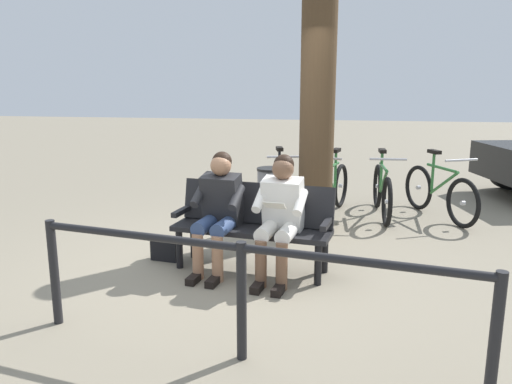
{
  "coord_description": "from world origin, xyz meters",
  "views": [
    {
      "loc": [
        -1.11,
        4.82,
        1.9
      ],
      "look_at": [
        -0.27,
        -0.32,
        0.75
      ],
      "focal_mm": 35.79,
      "sensor_mm": 36.0,
      "label": 1
    }
  ],
  "objects_px": {
    "bicycle_red": "(439,193)",
    "person_reading": "(280,211)",
    "person_companion": "(218,206)",
    "litter_bin": "(270,199)",
    "bicycle_green": "(382,191)",
    "bench": "(254,220)",
    "handbag": "(166,249)",
    "tree_trunk": "(317,107)",
    "bicycle_black": "(281,188)",
    "bicycle_orange": "(331,190)"
  },
  "relations": [
    {
      "from": "bench",
      "to": "tree_trunk",
      "type": "xyz_separation_m",
      "value": [
        -0.55,
        -1.4,
        1.07
      ]
    },
    {
      "from": "handbag",
      "to": "tree_trunk",
      "type": "xyz_separation_m",
      "value": [
        -1.52,
        -1.33,
        1.46
      ]
    },
    {
      "from": "person_companion",
      "to": "bicycle_black",
      "type": "xyz_separation_m",
      "value": [
        -0.35,
        -2.39,
        -0.3
      ]
    },
    {
      "from": "person_reading",
      "to": "bicycle_orange",
      "type": "bearing_deg",
      "value": -91.6
    },
    {
      "from": "bicycle_orange",
      "to": "bicycle_green",
      "type": "bearing_deg",
      "value": 108.62
    },
    {
      "from": "bicycle_green",
      "to": "handbag",
      "type": "bearing_deg",
      "value": -50.34
    },
    {
      "from": "handbag",
      "to": "bicycle_green",
      "type": "xyz_separation_m",
      "value": [
        -2.42,
        -2.23,
        0.24
      ]
    },
    {
      "from": "person_companion",
      "to": "litter_bin",
      "type": "distance_m",
      "value": 1.53
    },
    {
      "from": "bicycle_green",
      "to": "bicycle_black",
      "type": "height_order",
      "value": "same"
    },
    {
      "from": "tree_trunk",
      "to": "bicycle_red",
      "type": "height_order",
      "value": "tree_trunk"
    },
    {
      "from": "bicycle_red",
      "to": "bicycle_black",
      "type": "distance_m",
      "value": 2.22
    },
    {
      "from": "person_companion",
      "to": "bicycle_orange",
      "type": "relative_size",
      "value": 0.73
    },
    {
      "from": "person_reading",
      "to": "bicycle_black",
      "type": "height_order",
      "value": "person_reading"
    },
    {
      "from": "person_companion",
      "to": "litter_bin",
      "type": "height_order",
      "value": "person_companion"
    },
    {
      "from": "tree_trunk",
      "to": "litter_bin",
      "type": "height_order",
      "value": "tree_trunk"
    },
    {
      "from": "person_reading",
      "to": "litter_bin",
      "type": "relative_size",
      "value": 1.48
    },
    {
      "from": "handbag",
      "to": "person_companion",
      "type": "bearing_deg",
      "value": 164.02
    },
    {
      "from": "bicycle_black",
      "to": "bicycle_green",
      "type": "bearing_deg",
      "value": 77.24
    },
    {
      "from": "tree_trunk",
      "to": "bicycle_green",
      "type": "xyz_separation_m",
      "value": [
        -0.9,
        -0.89,
        -1.22
      ]
    },
    {
      "from": "bicycle_orange",
      "to": "bench",
      "type": "bearing_deg",
      "value": -3.57
    },
    {
      "from": "litter_bin",
      "to": "bench",
      "type": "bearing_deg",
      "value": 90.78
    },
    {
      "from": "tree_trunk",
      "to": "litter_bin",
      "type": "bearing_deg",
      "value": 4.33
    },
    {
      "from": "person_companion",
      "to": "bicycle_red",
      "type": "bearing_deg",
      "value": -127.65
    },
    {
      "from": "bicycle_green",
      "to": "bench",
      "type": "bearing_deg",
      "value": -35.24
    },
    {
      "from": "bench",
      "to": "bicycle_orange",
      "type": "relative_size",
      "value": 1.01
    },
    {
      "from": "handbag",
      "to": "bicycle_green",
      "type": "bearing_deg",
      "value": -137.37
    },
    {
      "from": "bicycle_red",
      "to": "bicycle_green",
      "type": "bearing_deg",
      "value": -111.96
    },
    {
      "from": "person_companion",
      "to": "bench",
      "type": "bearing_deg",
      "value": -152.68
    },
    {
      "from": "bicycle_red",
      "to": "person_reading",
      "type": "bearing_deg",
      "value": -62.1
    },
    {
      "from": "person_companion",
      "to": "bicycle_red",
      "type": "xyz_separation_m",
      "value": [
        -2.57,
        -2.45,
        -0.3
      ]
    },
    {
      "from": "person_companion",
      "to": "litter_bin",
      "type": "relative_size",
      "value": 1.48
    },
    {
      "from": "person_companion",
      "to": "handbag",
      "type": "height_order",
      "value": "person_companion"
    },
    {
      "from": "bicycle_orange",
      "to": "bicycle_red",
      "type": "bearing_deg",
      "value": 108.09
    },
    {
      "from": "bench",
      "to": "bicycle_green",
      "type": "distance_m",
      "value": 2.72
    },
    {
      "from": "bicycle_black",
      "to": "handbag",
      "type": "bearing_deg",
      "value": -37.34
    },
    {
      "from": "person_companion",
      "to": "tree_trunk",
      "type": "xyz_separation_m",
      "value": [
        -0.89,
        -1.51,
        0.91
      ]
    },
    {
      "from": "bicycle_black",
      "to": "bench",
      "type": "bearing_deg",
      "value": -13.69
    },
    {
      "from": "handbag",
      "to": "tree_trunk",
      "type": "bearing_deg",
      "value": -138.78
    },
    {
      "from": "bench",
      "to": "litter_bin",
      "type": "xyz_separation_m",
      "value": [
        0.02,
        -1.36,
        -0.1
      ]
    },
    {
      "from": "bench",
      "to": "person_companion",
      "type": "relative_size",
      "value": 1.38
    },
    {
      "from": "bicycle_orange",
      "to": "bicycle_black",
      "type": "distance_m",
      "value": 0.73
    },
    {
      "from": "bench",
      "to": "tree_trunk",
      "type": "relative_size",
      "value": 0.52
    },
    {
      "from": "bench",
      "to": "bicycle_black",
      "type": "bearing_deg",
      "value": -81.56
    },
    {
      "from": "person_companion",
      "to": "tree_trunk",
      "type": "distance_m",
      "value": 1.98
    },
    {
      "from": "bicycle_orange",
      "to": "bicycle_black",
      "type": "relative_size",
      "value": 1.0
    },
    {
      "from": "bicycle_red",
      "to": "litter_bin",
      "type": "bearing_deg",
      "value": -91.37
    },
    {
      "from": "bicycle_red",
      "to": "handbag",
      "type": "bearing_deg",
      "value": -79.54
    },
    {
      "from": "handbag",
      "to": "bicycle_orange",
      "type": "distance_m",
      "value": 2.78
    },
    {
      "from": "bench",
      "to": "bicycle_red",
      "type": "xyz_separation_m",
      "value": [
        -2.23,
        -2.33,
        -0.15
      ]
    },
    {
      "from": "bench",
      "to": "bicycle_orange",
      "type": "distance_m",
      "value": 2.37
    }
  ]
}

